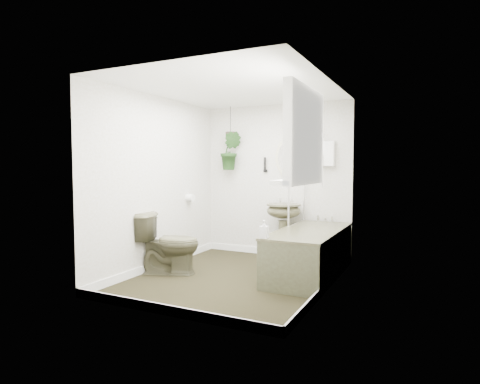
% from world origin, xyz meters
% --- Properties ---
extents(floor, '(2.30, 2.80, 0.02)m').
position_xyz_m(floor, '(0.00, 0.00, -0.01)').
color(floor, black).
rests_on(floor, ground).
extents(ceiling, '(2.30, 2.80, 0.02)m').
position_xyz_m(ceiling, '(0.00, 0.00, 2.31)').
color(ceiling, white).
rests_on(ceiling, ground).
extents(wall_back, '(2.30, 0.02, 2.30)m').
position_xyz_m(wall_back, '(0.00, 1.41, 1.15)').
color(wall_back, silver).
rests_on(wall_back, ground).
extents(wall_front, '(2.30, 0.02, 2.30)m').
position_xyz_m(wall_front, '(0.00, -1.41, 1.15)').
color(wall_front, silver).
rests_on(wall_front, ground).
extents(wall_left, '(0.02, 2.80, 2.30)m').
position_xyz_m(wall_left, '(-1.16, 0.00, 1.15)').
color(wall_left, silver).
rests_on(wall_left, ground).
extents(wall_right, '(0.02, 2.80, 2.30)m').
position_xyz_m(wall_right, '(1.16, 0.00, 1.15)').
color(wall_right, silver).
rests_on(wall_right, ground).
extents(skirting, '(2.30, 2.80, 0.10)m').
position_xyz_m(skirting, '(0.00, 0.00, 0.05)').
color(skirting, white).
rests_on(skirting, floor).
extents(bathtub, '(0.72, 1.72, 0.58)m').
position_xyz_m(bathtub, '(0.80, 0.50, 0.29)').
color(bathtub, '#4C4A33').
rests_on(bathtub, floor).
extents(bath_screen, '(0.04, 0.72, 1.40)m').
position_xyz_m(bath_screen, '(0.47, 0.99, 1.28)').
color(bath_screen, silver).
rests_on(bath_screen, bathtub).
extents(shower_box, '(0.20, 0.10, 0.35)m').
position_xyz_m(shower_box, '(0.80, 1.34, 1.55)').
color(shower_box, white).
rests_on(shower_box, wall_back).
extents(oval_mirror, '(0.46, 0.03, 0.62)m').
position_xyz_m(oval_mirror, '(0.23, 1.37, 1.50)').
color(oval_mirror, beige).
rests_on(oval_mirror, wall_back).
extents(wall_sconce, '(0.04, 0.04, 0.22)m').
position_xyz_m(wall_sconce, '(-0.17, 1.36, 1.40)').
color(wall_sconce, black).
rests_on(wall_sconce, wall_back).
extents(toilet_roll_holder, '(0.11, 0.11, 0.11)m').
position_xyz_m(toilet_roll_holder, '(-1.10, 0.70, 0.90)').
color(toilet_roll_holder, white).
rests_on(toilet_roll_holder, wall_left).
extents(window_recess, '(0.08, 1.00, 0.90)m').
position_xyz_m(window_recess, '(1.09, -0.70, 1.65)').
color(window_recess, white).
rests_on(window_recess, wall_right).
extents(window_sill, '(0.18, 1.00, 0.04)m').
position_xyz_m(window_sill, '(1.02, -0.70, 1.23)').
color(window_sill, white).
rests_on(window_sill, wall_right).
extents(window_blinds, '(0.01, 0.86, 0.76)m').
position_xyz_m(window_blinds, '(1.04, -0.70, 1.65)').
color(window_blinds, white).
rests_on(window_blinds, wall_right).
extents(toilet, '(0.87, 0.67, 0.78)m').
position_xyz_m(toilet, '(-0.85, -0.18, 0.39)').
color(toilet, '#4C4A33').
rests_on(toilet, floor).
extents(pedestal_sink, '(0.58, 0.52, 0.84)m').
position_xyz_m(pedestal_sink, '(0.23, 1.11, 0.42)').
color(pedestal_sink, '#4C4A33').
rests_on(pedestal_sink, floor).
extents(sill_plant, '(0.21, 0.18, 0.23)m').
position_xyz_m(sill_plant, '(1.04, -0.40, 1.36)').
color(sill_plant, black).
rests_on(sill_plant, window_sill).
extents(hanging_plant, '(0.37, 0.32, 0.59)m').
position_xyz_m(hanging_plant, '(-0.70, 1.25, 1.61)').
color(hanging_plant, black).
rests_on(hanging_plant, ceiling).
extents(soap_bottle, '(0.10, 0.10, 0.20)m').
position_xyz_m(soap_bottle, '(0.51, -0.29, 0.68)').
color(soap_bottle, black).
rests_on(soap_bottle, bathtub).
extents(hanging_pot, '(0.16, 0.16, 0.12)m').
position_xyz_m(hanging_pot, '(-0.70, 1.25, 1.85)').
color(hanging_pot, '#332C21').
rests_on(hanging_pot, ceiling).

